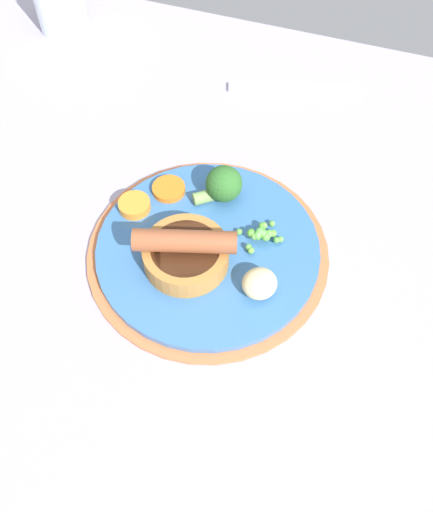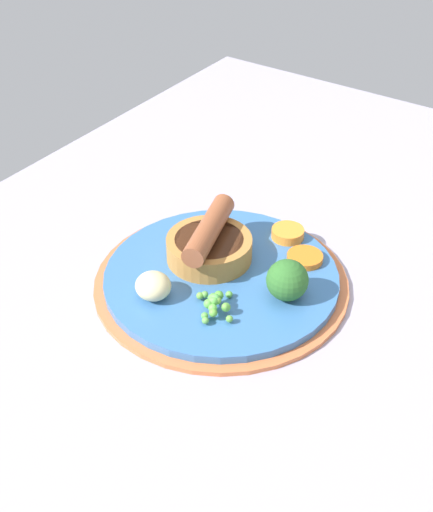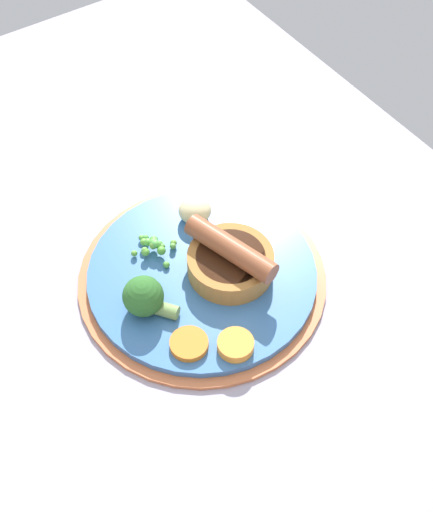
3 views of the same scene
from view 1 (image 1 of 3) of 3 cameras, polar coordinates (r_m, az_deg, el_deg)
name	(u,v)px [view 1 (image 1 of 3)]	position (r cm, az deg, el deg)	size (l,w,h in cm)	color
dining_table	(219,234)	(68.03, 0.28, 2.17)	(110.00, 80.00, 3.00)	#9E99AD
dinner_plate	(206,250)	(64.19, -1.08, 0.58)	(27.22, 27.22, 1.40)	#CC6B3D
sausage_pudding	(186,252)	(60.84, -3.11, 0.43)	(11.09, 9.32, 5.03)	#AD7538
pea_pile	(261,234)	(63.31, 4.50, 2.20)	(5.44, 5.09, 1.94)	#53A343
broccoli_floret_near	(223,185)	(66.36, 0.62, 7.15)	(5.57, 5.03, 4.31)	#2D6628
potato_chunk_0	(260,283)	(59.37, 4.32, -2.76)	(3.62, 3.77, 2.72)	beige
carrot_slice_1	(134,205)	(67.01, -8.21, 5.05)	(3.71, 3.71, 1.10)	orange
carrot_slice_2	(169,189)	(68.40, -4.80, 6.70)	(3.93, 3.93, 0.74)	orange
fork	(293,88)	(84.17, 7.62, 16.28)	(18.00, 1.60, 0.60)	silver
drinking_glass	(59,2)	(96.15, -15.44, 23.30)	(7.41, 7.41, 8.51)	silver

